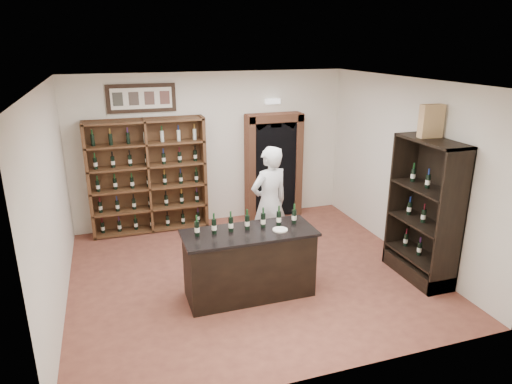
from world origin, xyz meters
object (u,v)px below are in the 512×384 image
Objects in this scene: tasting_counter at (249,264)px; counter_bottle_0 at (197,228)px; side_cabinet at (423,232)px; shopkeeper at (269,203)px; wine_shelf at (148,176)px; wine_crate at (431,121)px.

tasting_counter is 0.95m from counter_bottle_0.
tasting_counter is 0.85× the size of side_cabinet.
shopkeeper reaches higher than counter_bottle_0.
wine_shelf and side_cabinet have the same top height.
side_cabinet reaches higher than shopkeeper.
wine_shelf is at bearing 97.61° from counter_bottle_0.
counter_bottle_0 is at bearing -179.94° from wine_crate.
counter_bottle_0 is at bearing 173.54° from side_cabinet.
tasting_counter is (1.10, -2.93, -0.61)m from wine_shelf.
counter_bottle_0 is 0.15× the size of shopkeeper.
tasting_counter is 3.89× the size of wine_crate.
side_cabinet is 2.47m from shopkeeper.
wine_crate reaches higher than counter_bottle_0.
tasting_counter is at bearing 173.72° from side_cabinet.
counter_bottle_0 reaches higher than tasting_counter.
counter_bottle_0 is at bearing 19.38° from shopkeeper.
side_cabinet is (3.44, -0.39, -0.35)m from counter_bottle_0.
wine_shelf is 1.17× the size of tasting_counter.
shopkeeper is at bearing 35.21° from counter_bottle_0.
tasting_counter is at bearing -7.15° from counter_bottle_0.
wine_shelf is 1.00× the size of side_cabinet.
tasting_counter is 0.97× the size of shopkeeper.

